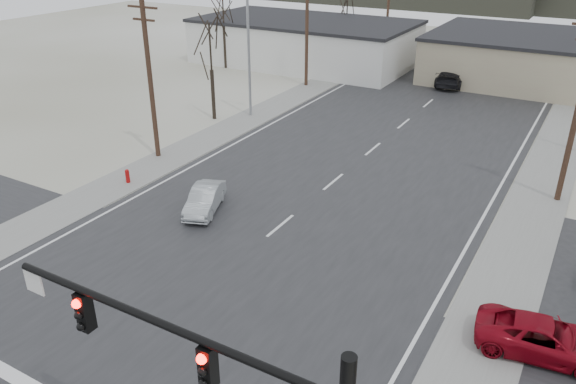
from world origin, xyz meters
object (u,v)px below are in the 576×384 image
(car_parked_red, at_px, (545,338))
(car_far_b, at_px, (505,40))
(sedan_crossing, at_px, (205,199))
(car_far_a, at_px, (452,76))
(fire_hydrant, at_px, (127,176))

(car_parked_red, bearing_deg, car_far_b, 5.20)
(sedan_crossing, height_order, car_far_b, car_far_b)
(sedan_crossing, distance_m, car_far_a, 31.53)
(sedan_crossing, bearing_deg, car_far_b, 63.28)
(fire_hydrant, bearing_deg, car_far_a, 71.55)
(fire_hydrant, relative_size, car_parked_red, 0.19)
(fire_hydrant, height_order, sedan_crossing, sedan_crossing)
(sedan_crossing, relative_size, car_far_b, 0.95)
(car_far_a, height_order, car_far_b, car_far_a)
(fire_hydrant, bearing_deg, car_far_b, 78.29)
(car_far_a, xyz_separation_m, car_far_b, (0.56, 21.44, -0.17))
(car_far_a, relative_size, car_parked_red, 1.28)
(car_far_b, bearing_deg, fire_hydrant, -78.21)
(car_far_b, bearing_deg, car_parked_red, -54.36)
(sedan_crossing, distance_m, car_parked_red, 16.97)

